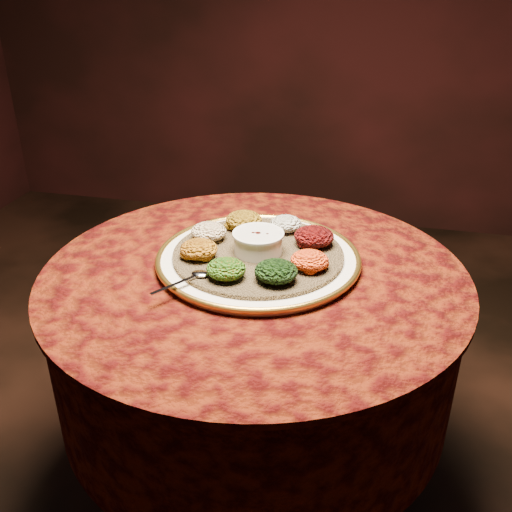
# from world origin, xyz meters

# --- Properties ---
(table) EXTENTS (0.96, 0.96, 0.73)m
(table) POSITION_xyz_m (0.00, 0.00, 0.55)
(table) COLOR black
(table) RESTS_ON ground
(platter) EXTENTS (0.50, 0.50, 0.02)m
(platter) POSITION_xyz_m (0.00, 0.04, 0.75)
(platter) COLOR silver
(platter) RESTS_ON table
(injera) EXTENTS (0.41, 0.41, 0.01)m
(injera) POSITION_xyz_m (0.00, 0.04, 0.76)
(injera) COLOR brown
(injera) RESTS_ON platter
(stew_bowl) EXTENTS (0.12, 0.12, 0.05)m
(stew_bowl) POSITION_xyz_m (0.00, 0.04, 0.79)
(stew_bowl) COLOR silver
(stew_bowl) RESTS_ON injera
(spoon) EXTENTS (0.09, 0.12, 0.01)m
(spoon) POSITION_xyz_m (-0.10, -0.11, 0.77)
(spoon) COLOR silver
(spoon) RESTS_ON injera
(portion_ayib) EXTENTS (0.08, 0.07, 0.04)m
(portion_ayib) POSITION_xyz_m (0.04, 0.17, 0.78)
(portion_ayib) COLOR silver
(portion_ayib) RESTS_ON injera
(portion_kitfo) EXTENTS (0.09, 0.09, 0.04)m
(portion_kitfo) POSITION_xyz_m (0.12, 0.10, 0.78)
(portion_kitfo) COLOR black
(portion_kitfo) RESTS_ON injera
(portion_tikil) EXTENTS (0.08, 0.08, 0.04)m
(portion_tikil) POSITION_xyz_m (0.13, -0.01, 0.78)
(portion_tikil) COLOR #A25F0D
(portion_tikil) RESTS_ON injera
(portion_gomen) EXTENTS (0.09, 0.09, 0.04)m
(portion_gomen) POSITION_xyz_m (0.07, -0.08, 0.78)
(portion_gomen) COLOR black
(portion_gomen) RESTS_ON injera
(portion_mixveg) EXTENTS (0.08, 0.08, 0.04)m
(portion_mixveg) POSITION_xyz_m (-0.04, -0.09, 0.78)
(portion_mixveg) COLOR #A93A0A
(portion_mixveg) RESTS_ON injera
(portion_kik) EXTENTS (0.08, 0.08, 0.04)m
(portion_kik) POSITION_xyz_m (-0.12, -0.02, 0.78)
(portion_kik) COLOR #AB670F
(portion_kik) RESTS_ON injera
(portion_timatim) EXTENTS (0.08, 0.08, 0.04)m
(portion_timatim) POSITION_xyz_m (-0.13, 0.07, 0.78)
(portion_timatim) COLOR maroon
(portion_timatim) RESTS_ON injera
(portion_shiro) EXTENTS (0.09, 0.09, 0.04)m
(portion_shiro) POSITION_xyz_m (-0.06, 0.16, 0.78)
(portion_shiro) COLOR #886010
(portion_shiro) RESTS_ON injera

